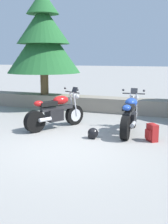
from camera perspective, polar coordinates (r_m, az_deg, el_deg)
name	(u,v)px	position (r m, az deg, el deg)	size (l,w,h in m)	color
ground_plane	(66,149)	(6.80, -3.58, -7.17)	(120.00, 120.00, 0.00)	gray
stone_wall	(118,105)	(11.16, 6.63, 1.34)	(36.00, 0.80, 0.55)	gray
motorcycle_red_near_left	(56,112)	(8.61, -5.47, -0.03)	(1.15, 1.90, 1.18)	black
motorcycle_blue_centre	(130,116)	(8.16, 9.02, -0.72)	(0.67, 2.07, 1.18)	black
rider_backpack	(152,132)	(7.49, 13.22, -3.81)	(0.35, 0.35, 0.47)	#A31E1E
rider_helmet	(93,133)	(7.57, 1.75, -4.20)	(0.28, 0.28, 0.28)	black
pine_tree_far_left	(43,39)	(12.19, -7.99, 14.08)	(2.97, 2.97, 4.14)	brown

